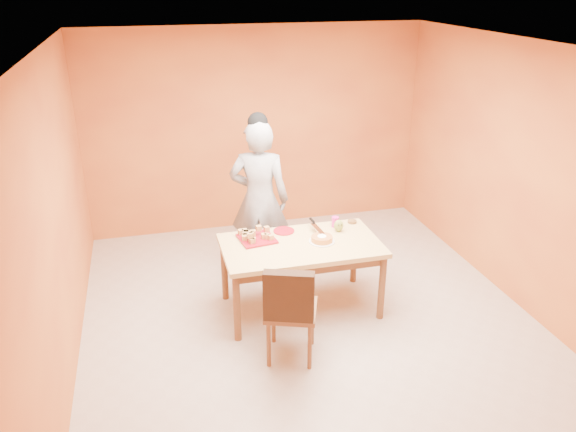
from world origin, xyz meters
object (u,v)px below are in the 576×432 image
object	(u,v)px
person	(259,200)
magenta_glass	(335,222)
sponge_cake	(322,239)
red_dinner_plate	(284,231)
dining_chair	(292,309)
dining_table	(301,252)
checker_tin	(352,222)
egg_ornament	(339,226)
pastry_platter	(257,239)

from	to	relation	value
person	magenta_glass	size ratio (longest dim) A/B	16.52
person	sponge_cake	distance (m)	1.02
red_dinner_plate	sponge_cake	bearing A→B (deg)	-47.62
dining_chair	red_dinner_plate	bearing A→B (deg)	99.55
dining_table	checker_tin	distance (m)	0.77
dining_table	checker_tin	xyz separation A→B (m)	(0.68, 0.35, 0.11)
sponge_cake	checker_tin	world-z (taller)	sponge_cake
sponge_cake	magenta_glass	size ratio (longest dim) A/B	1.96
red_dinner_plate	person	bearing A→B (deg)	104.31
red_dinner_plate	checker_tin	world-z (taller)	checker_tin
dining_chair	magenta_glass	size ratio (longest dim) A/B	8.91
red_dinner_plate	magenta_glass	distance (m)	0.57
magenta_glass	person	bearing A→B (deg)	140.84
person	checker_tin	xyz separation A→B (m)	(0.92, -0.53, -0.15)
sponge_cake	egg_ornament	world-z (taller)	egg_ornament
dining_table	egg_ornament	world-z (taller)	egg_ornament
pastry_platter	red_dinner_plate	world-z (taller)	pastry_platter
dining_chair	pastry_platter	distance (m)	1.01
egg_ornament	dining_chair	bearing A→B (deg)	-122.48
pastry_platter	red_dinner_plate	distance (m)	0.34
dining_table	checker_tin	bearing A→B (deg)	27.24
sponge_cake	egg_ornament	distance (m)	0.32
pastry_platter	sponge_cake	size ratio (longest dim) A/B	1.60
dining_table	dining_chair	bearing A→B (deg)	-111.55
checker_tin	person	bearing A→B (deg)	150.02
person	egg_ornament	bearing A→B (deg)	154.02
person	dining_table	bearing A→B (deg)	124.16
dining_chair	red_dinner_plate	world-z (taller)	dining_chair
magenta_glass	checker_tin	xyz separation A→B (m)	(0.21, 0.05, -0.04)
dining_chair	red_dinner_plate	xyz separation A→B (m)	(0.21, 1.09, 0.25)
dining_chair	magenta_glass	distance (m)	1.36
red_dinner_plate	sponge_cake	world-z (taller)	sponge_cake
checker_tin	sponge_cake	bearing A→B (deg)	-141.68
red_dinner_plate	checker_tin	xyz separation A→B (m)	(0.78, 0.03, 0.01)
dining_table	dining_chair	world-z (taller)	dining_chair
egg_ornament	dining_table	bearing A→B (deg)	-152.20
egg_ornament	magenta_glass	world-z (taller)	egg_ornament
person	sponge_cake	bearing A→B (deg)	135.62
person	egg_ornament	xyz separation A→B (m)	(0.70, -0.70, -0.10)
dining_table	sponge_cake	world-z (taller)	sponge_cake
dining_table	red_dinner_plate	xyz separation A→B (m)	(-0.10, 0.32, 0.10)
person	magenta_glass	xyz separation A→B (m)	(0.71, -0.58, -0.10)
red_dinner_plate	egg_ornament	size ratio (longest dim) A/B	1.72
dining_table	pastry_platter	xyz separation A→B (m)	(-0.42, 0.20, 0.10)
magenta_glass	checker_tin	distance (m)	0.22
dining_chair	pastry_platter	bearing A→B (deg)	116.80
person	red_dinner_plate	bearing A→B (deg)	123.17
red_dinner_plate	magenta_glass	size ratio (longest dim) A/B	2.00
checker_tin	pastry_platter	bearing A→B (deg)	-172.16
magenta_glass	dining_chair	bearing A→B (deg)	-125.67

